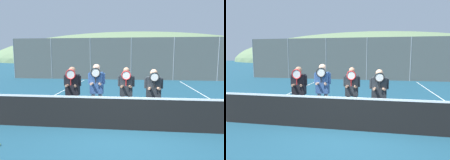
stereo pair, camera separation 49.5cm
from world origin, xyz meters
The scene contains 13 objects.
ground_plane centered at (0.00, 0.00, 0.00)m, with size 120.00×120.00×0.00m, color navy.
hill_distant centered at (0.00, 62.45, 0.00)m, with size 96.07×53.37×18.68m.
clubhouse_building centered at (0.72, 18.74, 1.96)m, with size 19.28×5.50×3.88m.
fence_back centered at (0.00, 11.65, 1.79)m, with size 21.26×0.06×3.58m.
tennis_net centered at (0.00, 0.00, 0.50)m, with size 10.60×0.09×1.06m.
court_line_left_sideline centered at (-3.94, 3.00, 0.00)m, with size 0.05×16.00×0.01m, color white.
player_leftmost centered at (-1.73, 0.70, 1.05)m, with size 0.57×0.34×1.75m.
player_center_left centered at (-0.96, 0.82, 1.10)m, with size 0.56×0.34×1.84m.
player_center_right centered at (0.00, 0.80, 1.01)m, with size 0.53×0.34×1.74m.
player_rightmost centered at (0.85, 0.69, 1.02)m, with size 0.58×0.34×1.70m.
car_far_left centered at (-6.47, 13.74, 0.92)m, with size 4.62×2.07×1.80m.
car_left_of_center centered at (-1.10, 13.68, 0.90)m, with size 4.40×2.05×1.77m.
car_center centered at (4.13, 14.26, 0.89)m, with size 4.35×1.98×1.75m.
Camera 2 is at (0.72, -5.41, 2.13)m, focal length 32.00 mm.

